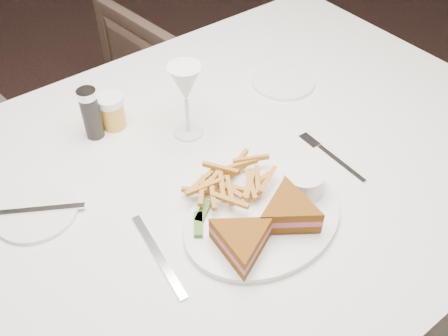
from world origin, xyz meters
name	(u,v)px	position (x,y,z in m)	size (l,w,h in m)	color
ground	(206,248)	(0.00, 0.00, 0.00)	(5.00, 5.00, 0.00)	black
table	(213,272)	(-0.16, -0.31, 0.38)	(1.50, 1.00, 0.75)	silver
chair_far	(88,113)	(-0.16, 0.56, 0.33)	(0.65, 0.61, 0.67)	#4C392E
table_setting	(226,177)	(-0.17, -0.37, 0.79)	(0.83, 0.58, 0.18)	white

